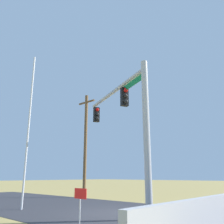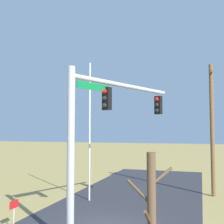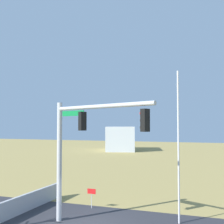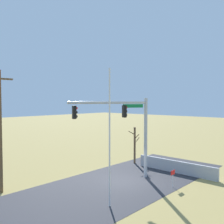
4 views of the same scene
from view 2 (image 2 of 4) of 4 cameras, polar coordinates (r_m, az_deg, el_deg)
name	(u,v)px [view 2 (image 2 of 4)]	position (r m, az deg, el deg)	size (l,w,h in m)	color
road_surface	(127,205)	(16.48, 3.04, -18.19)	(28.00, 8.00, 0.01)	#2D2D33
signal_mast	(103,120)	(11.71, -1.75, -1.69)	(6.14, 2.87, 6.51)	#B2B5BA
flagpole	(90,131)	(16.96, -4.54, -3.77)	(0.10, 0.10, 8.22)	silver
utility_pole	(212,127)	(19.09, 19.58, -2.82)	(1.90, 0.26, 8.38)	brown
open_sign	(14,208)	(12.97, -19.20, -17.87)	(0.56, 0.04, 1.22)	silver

